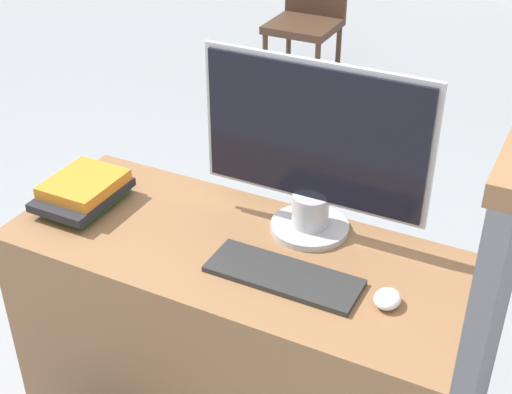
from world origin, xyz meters
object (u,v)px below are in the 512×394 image
keyboard (283,276)px  mouse (387,299)px  far_chair (309,8)px  monitor (313,150)px  book_stack (84,192)px

keyboard → mouse: size_ratio=5.15×
keyboard → far_chair: (-1.21, 3.01, -0.26)m
monitor → far_chair: 3.06m
mouse → monitor: bearing=144.0°
monitor → book_stack: size_ratio=2.38×
far_chair → book_stack: bearing=-107.9°
mouse → book_stack: bearing=177.8°
keyboard → far_chair: far_chair is taller
keyboard → book_stack: 0.70m
monitor → mouse: size_ratio=8.20×
monitor → keyboard: size_ratio=1.59×
book_stack → far_chair: far_chair is taller
monitor → keyboard: (0.03, -0.24, -0.25)m
monitor → mouse: monitor is taller
mouse → book_stack: size_ratio=0.29×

